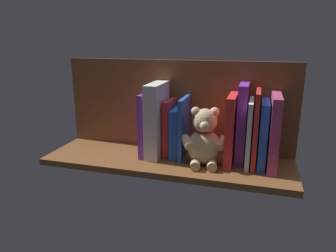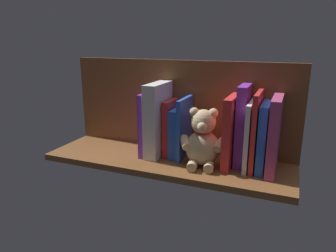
{
  "view_description": "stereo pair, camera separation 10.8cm",
  "coord_description": "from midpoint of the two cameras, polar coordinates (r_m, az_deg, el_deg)",
  "views": [
    {
      "loc": [
        -29.37,
        100.18,
        41.16
      ],
      "look_at": [
        0.0,
        0.0,
        11.88
      ],
      "focal_mm": 33.43,
      "sensor_mm": 36.0,
      "label": 1
    },
    {
      "loc": [
        -39.59,
        96.59,
        41.16
      ],
      "look_at": [
        0.0,
        0.0,
        11.88
      ],
      "focal_mm": 33.43,
      "sensor_mm": 36.0,
      "label": 2
    }
  ],
  "objects": [
    {
      "name": "book_6",
      "position": [
        1.1,
        0.16,
        -0.33
      ],
      "size": [
        1.34,
        14.15,
        21.58
      ],
      "primitive_type": "cube",
      "color": "blue",
      "rests_on": "ground_plane"
    },
    {
      "name": "ground_plane",
      "position": [
        1.12,
        -2.77,
        -6.42
      ],
      "size": [
        87.12,
        27.68,
        2.2
      ],
      "primitive_type": "cube",
      "color": "brown"
    },
    {
      "name": "book_0",
      "position": [
        1.05,
        16.0,
        -1.11
      ],
      "size": [
        2.95,
        16.89,
        24.17
      ],
      "primitive_type": "cube",
      "color": "#B23F72",
      "rests_on": "ground_plane"
    },
    {
      "name": "book_5",
      "position": [
        1.06,
        8.58,
        -0.67
      ],
      "size": [
        2.63,
        16.2,
        23.47
      ],
      "primitive_type": "cube",
      "color": "red",
      "rests_on": "ground_plane"
    },
    {
      "name": "book_2",
      "position": [
        1.05,
        12.94,
        -0.5
      ],
      "size": [
        1.47,
        15.43,
        25.2
      ],
      "primitive_type": "cube",
      "color": "red",
      "rests_on": "ground_plane"
    },
    {
      "name": "teddy_bear",
      "position": [
        1.04,
        3.68,
        -2.54
      ],
      "size": [
        15.76,
        13.91,
        19.69
      ],
      "rotation": [
        0.0,
        0.0,
        0.17
      ],
      "color": "#D1B284",
      "rests_on": "ground_plane"
    },
    {
      "name": "book_7",
      "position": [
        1.12,
        -1.05,
        -1.13
      ],
      "size": [
        3.05,
        12.69,
        17.47
      ],
      "primitive_type": "cube",
      "color": "blue",
      "rests_on": "ground_plane"
    },
    {
      "name": "shelf_back_panel",
      "position": [
        1.18,
        -1.05,
        3.75
      ],
      "size": [
        87.12,
        1.5,
        33.69
      ],
      "primitive_type": "cube",
      "color": "brown",
      "rests_on": "ground_plane"
    },
    {
      "name": "book_1",
      "position": [
        1.06,
        14.22,
        -1.43
      ],
      "size": [
        2.5,
        15.13,
        21.93
      ],
      "primitive_type": "cube",
      "color": "blue",
      "rests_on": "ground_plane"
    },
    {
      "name": "book_4",
      "position": [
        1.07,
        10.54,
        0.38
      ],
      "size": [
        3.04,
        11.94,
        26.87
      ],
      "primitive_type": "cube",
      "color": "purple",
      "rests_on": "ground_plane"
    },
    {
      "name": "book_9",
      "position": [
        1.14,
        -6.51,
        0.43
      ],
      "size": [
        1.8,
        15.13,
        22.77
      ],
      "primitive_type": "cube",
      "color": "purple",
      "rests_on": "ground_plane"
    },
    {
      "name": "book_3",
      "position": [
        1.06,
        11.84,
        -1.23
      ],
      "size": [
        1.43,
        15.38,
        22.05
      ],
      "primitive_type": "cube",
      "color": "silver",
      "rests_on": "ground_plane"
    },
    {
      "name": "book_8",
      "position": [
        1.13,
        -2.48,
        -0.27
      ],
      "size": [
        2.24,
        11.57,
        20.16
      ],
      "primitive_type": "cube",
      "color": "red",
      "rests_on": "ground_plane"
    },
    {
      "name": "dictionary_thick_white",
      "position": [
        1.12,
        -4.81,
        1.09
      ],
      "size": [
        4.84,
        15.73,
        26.24
      ],
      "primitive_type": "cube",
      "color": "silver",
      "rests_on": "ground_plane"
    }
  ]
}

